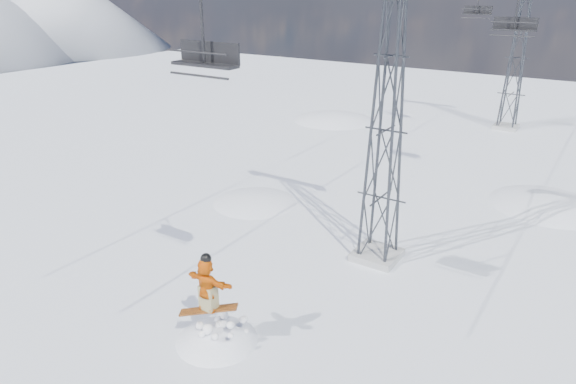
# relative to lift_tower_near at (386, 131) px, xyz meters

# --- Properties ---
(ground) EXTENTS (120.00, 120.00, 0.00)m
(ground) POSITION_rel_lift_tower_near_xyz_m (-0.80, -8.00, -5.47)
(ground) COLOR white
(ground) RESTS_ON ground
(snow_terrain) EXTENTS (39.00, 37.00, 22.00)m
(snow_terrain) POSITION_rel_lift_tower_near_xyz_m (-5.57, 13.24, -15.06)
(snow_terrain) COLOR white
(snow_terrain) RESTS_ON ground
(lift_tower_near) EXTENTS (5.20, 1.80, 11.43)m
(lift_tower_near) POSITION_rel_lift_tower_near_xyz_m (0.00, 0.00, 0.00)
(lift_tower_near) COLOR #999999
(lift_tower_near) RESTS_ON ground
(lift_tower_far) EXTENTS (5.20, 1.80, 11.43)m
(lift_tower_far) POSITION_rel_lift_tower_near_xyz_m (0.00, 25.00, 0.00)
(lift_tower_far) COLOR #999999
(lift_tower_far) RESTS_ON ground
(snowboarder_jump) EXTENTS (4.40, 4.40, 7.22)m
(snowboarder_jump) POSITION_rel_lift_tower_near_xyz_m (-2.09, -7.77, -7.08)
(snowboarder_jump) COLOR white
(snowboarder_jump) RESTS_ON ground
(lift_chair_near) EXTENTS (2.01, 0.58, 2.49)m
(lift_chair_near) POSITION_rel_lift_tower_near_xyz_m (-2.20, -7.39, 3.39)
(lift_chair_near) COLOR black
(lift_chair_near) RESTS_ON ground
(lift_chair_mid) EXTENTS (2.05, 0.59, 2.54)m
(lift_chair_mid) POSITION_rel_lift_tower_near_xyz_m (2.20, 9.80, 3.35)
(lift_chair_mid) COLOR black
(lift_chair_mid) RESTS_ON ground
(lift_chair_far) EXTENTS (1.89, 0.54, 2.34)m
(lift_chair_far) POSITION_rel_lift_tower_near_xyz_m (-2.20, 20.22, 3.51)
(lift_chair_far) COLOR black
(lift_chair_far) RESTS_ON ground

